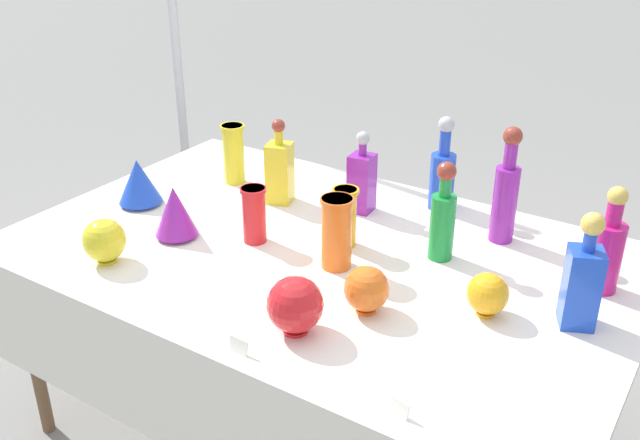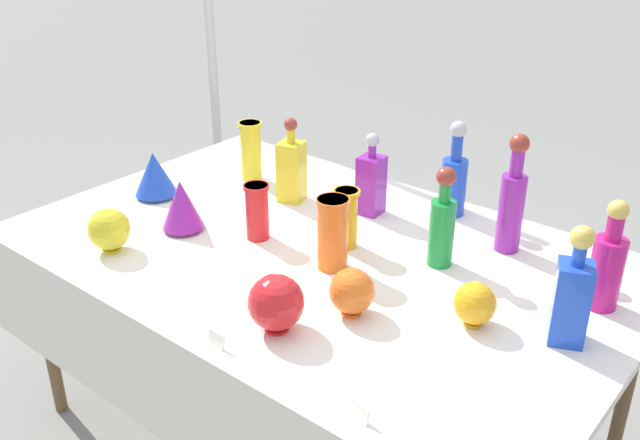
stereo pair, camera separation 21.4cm
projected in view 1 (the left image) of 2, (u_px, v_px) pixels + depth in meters
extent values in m
plane|color=gray|center=(320.00, 438.00, 2.52)|extent=(40.00, 40.00, 0.00)
cube|color=white|center=(320.00, 253.00, 2.20)|extent=(1.88, 1.19, 0.03)
cube|color=white|center=(193.00, 407.00, 1.82)|extent=(1.88, 0.01, 0.38)
cylinder|color=brown|center=(31.00, 346.00, 2.40)|extent=(0.04, 0.04, 0.73)
cylinder|color=brown|center=(221.00, 234.00, 3.15)|extent=(0.04, 0.04, 0.73)
cylinder|color=brown|center=(618.00, 362.00, 2.32)|extent=(0.04, 0.04, 0.73)
cylinder|color=#C61972|center=(605.00, 257.00, 1.94)|extent=(0.09, 0.09, 0.20)
cylinder|color=#C61972|center=(614.00, 213.00, 1.88)|extent=(0.04, 0.04, 0.07)
sphere|color=gold|center=(618.00, 196.00, 1.86)|extent=(0.05, 0.05, 0.05)
cylinder|color=blue|center=(442.00, 182.00, 2.42)|extent=(0.09, 0.09, 0.19)
cylinder|color=blue|center=(445.00, 142.00, 2.36)|extent=(0.04, 0.04, 0.09)
sphere|color=#B2B2B7|center=(446.00, 125.00, 2.33)|extent=(0.05, 0.05, 0.05)
cylinder|color=#198C38|center=(442.00, 227.00, 2.10)|extent=(0.07, 0.07, 0.20)
cylinder|color=#198C38|center=(445.00, 187.00, 2.04)|extent=(0.04, 0.04, 0.06)
sphere|color=maroon|center=(447.00, 171.00, 2.02)|extent=(0.06, 0.06, 0.06)
cylinder|color=purple|center=(504.00, 205.00, 2.19)|extent=(0.08, 0.08, 0.24)
cylinder|color=purple|center=(511.00, 155.00, 2.12)|extent=(0.04, 0.04, 0.08)
sphere|color=maroon|center=(513.00, 136.00, 2.10)|extent=(0.06, 0.06, 0.06)
cube|color=blue|center=(581.00, 288.00, 1.78)|extent=(0.11, 0.11, 0.21)
cylinder|color=blue|center=(590.00, 241.00, 1.72)|extent=(0.03, 0.03, 0.05)
sphere|color=gold|center=(593.00, 224.00, 1.70)|extent=(0.06, 0.06, 0.06)
cube|color=yellow|center=(280.00, 173.00, 2.46)|extent=(0.11, 0.11, 0.21)
cylinder|color=yellow|center=(279.00, 137.00, 2.40)|extent=(0.03, 0.03, 0.05)
sphere|color=maroon|center=(278.00, 126.00, 2.39)|extent=(0.05, 0.05, 0.05)
cube|color=purple|center=(362.00, 183.00, 2.40)|extent=(0.08, 0.08, 0.20)
cylinder|color=purple|center=(363.00, 149.00, 2.34)|extent=(0.03, 0.03, 0.05)
sphere|color=#B2B2B7|center=(363.00, 138.00, 2.33)|extent=(0.05, 0.05, 0.05)
cylinder|color=orange|center=(337.00, 233.00, 2.05)|extent=(0.09, 0.09, 0.22)
cylinder|color=orange|center=(337.00, 200.00, 2.00)|extent=(0.10, 0.10, 0.01)
cylinder|color=orange|center=(345.00, 217.00, 2.18)|extent=(0.07, 0.07, 0.19)
cylinder|color=orange|center=(346.00, 191.00, 2.14)|extent=(0.08, 0.08, 0.01)
cylinder|color=yellow|center=(234.00, 154.00, 2.62)|extent=(0.08, 0.08, 0.22)
cylinder|color=yellow|center=(232.00, 127.00, 2.57)|extent=(0.09, 0.09, 0.01)
cylinder|color=red|center=(254.00, 215.00, 2.20)|extent=(0.07, 0.07, 0.18)
cylinder|color=red|center=(253.00, 190.00, 2.16)|extent=(0.08, 0.08, 0.01)
cylinder|color=purple|center=(177.00, 235.00, 2.26)|extent=(0.08, 0.08, 0.01)
cone|color=purple|center=(175.00, 211.00, 2.22)|extent=(0.14, 0.14, 0.16)
cylinder|color=blue|center=(141.00, 202.00, 2.48)|extent=(0.08, 0.08, 0.01)
cone|color=blue|center=(139.00, 181.00, 2.45)|extent=(0.15, 0.15, 0.15)
cylinder|color=orange|center=(366.00, 310.00, 1.88)|extent=(0.05, 0.05, 0.01)
sphere|color=orange|center=(367.00, 289.00, 1.85)|extent=(0.12, 0.12, 0.12)
cylinder|color=yellow|center=(107.00, 260.00, 2.12)|extent=(0.06, 0.06, 0.01)
sphere|color=yellow|center=(104.00, 240.00, 2.09)|extent=(0.13, 0.13, 0.13)
cylinder|color=red|center=(296.00, 330.00, 1.80)|extent=(0.06, 0.06, 0.01)
sphere|color=red|center=(295.00, 304.00, 1.76)|extent=(0.14, 0.14, 0.14)
cylinder|color=orange|center=(485.00, 313.00, 1.87)|extent=(0.05, 0.05, 0.01)
sphere|color=orange|center=(488.00, 293.00, 1.84)|extent=(0.11, 0.11, 0.11)
cube|color=white|center=(239.00, 345.00, 1.71)|extent=(0.06, 0.02, 0.04)
cube|color=white|center=(399.00, 408.00, 1.51)|extent=(0.05, 0.02, 0.04)
cube|color=tan|center=(373.00, 244.00, 3.53)|extent=(0.60, 0.39, 0.29)
cube|color=tan|center=(383.00, 204.00, 3.52)|extent=(0.51, 0.14, 0.09)
cylinder|color=silver|center=(173.00, 13.00, 3.16)|extent=(0.04, 0.04, 2.48)
cylinder|color=#333338|center=(194.00, 254.00, 3.70)|extent=(0.18, 0.18, 0.04)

